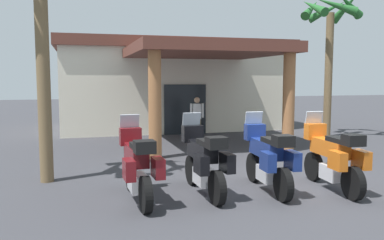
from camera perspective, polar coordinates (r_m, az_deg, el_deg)
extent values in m
plane|color=#38383D|center=(9.40, 12.58, -8.80)|extent=(80.00, 80.00, 0.00)
cube|color=silver|center=(19.79, -3.02, 4.32)|extent=(10.16, 5.49, 3.64)
cube|color=#1E2328|center=(17.13, -0.98, 1.50)|extent=(1.80, 0.11, 2.10)
cube|color=brown|center=(14.61, 1.60, 9.73)|extent=(5.16, 5.33, 0.35)
cylinder|color=#9E663D|center=(11.90, -5.23, 2.12)|extent=(0.38, 0.38, 3.16)
cylinder|color=#9E663D|center=(13.37, 13.40, 2.40)|extent=(0.38, 0.38, 3.16)
cube|color=brown|center=(19.84, -3.05, 10.21)|extent=(10.56, 5.89, 0.44)
cylinder|color=black|center=(8.74, -8.58, -7.60)|extent=(0.17, 0.67, 0.66)
cylinder|color=black|center=(7.26, -6.52, -10.37)|extent=(0.17, 0.67, 0.66)
cube|color=silver|center=(7.96, -7.62, -8.63)|extent=(0.34, 0.57, 0.32)
cube|color=maroon|center=(8.00, -7.87, -4.83)|extent=(0.35, 1.16, 0.34)
cube|color=black|center=(7.62, -7.42, -3.67)|extent=(0.30, 0.61, 0.10)
cube|color=maroon|center=(8.57, -8.64, -2.29)|extent=(0.45, 0.26, 0.36)
cube|color=#B2BCC6|center=(8.61, -8.76, -0.38)|extent=(0.40, 0.13, 0.36)
cube|color=maroon|center=(7.26, -8.83, -6.92)|extent=(0.20, 0.45, 0.36)
cube|color=maroon|center=(7.35, -4.80, -6.69)|extent=(0.20, 0.45, 0.36)
cube|color=black|center=(7.12, -6.68, -3.76)|extent=(0.37, 0.33, 0.22)
cylinder|color=black|center=(9.08, 0.03, -7.02)|extent=(0.16, 0.66, 0.66)
cylinder|color=black|center=(7.66, 3.54, -9.48)|extent=(0.16, 0.66, 0.66)
cube|color=silver|center=(8.33, 1.69, -7.93)|extent=(0.34, 0.57, 0.32)
cube|color=black|center=(8.36, 1.36, -4.30)|extent=(0.33, 1.16, 0.34)
cube|color=black|center=(8.00, 2.17, -3.17)|extent=(0.30, 0.61, 0.10)
cube|color=black|center=(8.91, 0.07, -1.91)|extent=(0.45, 0.25, 0.36)
cube|color=#B2BCC6|center=(8.96, -0.09, -0.07)|extent=(0.40, 0.13, 0.36)
cube|color=black|center=(7.61, 1.32, -6.25)|extent=(0.19, 0.44, 0.36)
cube|color=black|center=(7.79, 4.96, -5.98)|extent=(0.19, 0.44, 0.36)
cube|color=black|center=(7.53, 3.45, -3.21)|extent=(0.37, 0.33, 0.22)
cylinder|color=black|center=(9.44, 8.68, -6.59)|extent=(0.18, 0.67, 0.66)
cylinder|color=black|center=(8.06, 12.69, -8.85)|extent=(0.18, 0.67, 0.66)
cube|color=silver|center=(8.71, 10.59, -7.41)|extent=(0.35, 0.58, 0.32)
cube|color=navy|center=(8.75, 10.27, -3.94)|extent=(0.37, 1.17, 0.34)
cube|color=black|center=(8.39, 11.21, -2.85)|extent=(0.31, 0.62, 0.10)
cube|color=navy|center=(9.28, 8.80, -1.67)|extent=(0.45, 0.27, 0.36)
cube|color=#B2BCC6|center=(9.32, 8.65, 0.10)|extent=(0.41, 0.14, 0.36)
cube|color=navy|center=(7.99, 10.60, -5.76)|extent=(0.21, 0.45, 0.36)
cube|color=navy|center=(8.20, 13.96, -5.53)|extent=(0.21, 0.45, 0.36)
cube|color=black|center=(7.93, 12.67, -2.88)|extent=(0.38, 0.34, 0.22)
cylinder|color=black|center=(9.84, 16.69, -6.26)|extent=(0.19, 0.67, 0.66)
cylinder|color=black|center=(8.55, 21.68, -8.27)|extent=(0.19, 0.67, 0.66)
cube|color=silver|center=(9.16, 19.10, -6.99)|extent=(0.36, 0.58, 0.32)
cube|color=orange|center=(9.19, 18.72, -3.69)|extent=(0.38, 1.17, 0.34)
cube|color=black|center=(8.86, 19.92, -2.64)|extent=(0.32, 0.62, 0.10)
cube|color=orange|center=(9.69, 16.89, -1.54)|extent=(0.46, 0.27, 0.36)
cube|color=#B2BCC6|center=(9.73, 16.72, 0.16)|extent=(0.41, 0.15, 0.36)
cube|color=orange|center=(8.44, 19.75, -5.38)|extent=(0.21, 0.45, 0.36)
cube|color=orange|center=(8.72, 22.68, -5.14)|extent=(0.21, 0.45, 0.36)
cube|color=black|center=(8.43, 21.71, -2.64)|extent=(0.38, 0.34, 0.22)
cylinder|color=brown|center=(15.56, 1.02, -1.32)|extent=(0.14, 0.14, 0.81)
cylinder|color=brown|center=(15.53, 0.37, -1.33)|extent=(0.14, 0.14, 0.81)
cylinder|color=white|center=(15.47, 0.70, 1.23)|extent=(0.32, 0.32, 0.58)
cylinder|color=white|center=(15.50, 1.50, 1.34)|extent=(0.09, 0.09, 0.55)
cylinder|color=white|center=(15.44, -0.11, 1.32)|extent=(0.09, 0.09, 0.55)
sphere|color=tan|center=(15.44, 0.70, 2.81)|extent=(0.22, 0.22, 0.22)
cylinder|color=brown|center=(17.20, 18.60, 5.93)|extent=(0.30, 0.30, 4.93)
cone|color=#236028|center=(17.96, 20.79, 14.59)|extent=(0.58, 1.53, 1.18)
cone|color=#236028|center=(18.18, 18.41, 14.37)|extent=(1.58, 0.96, 1.01)
cone|color=#236028|center=(17.66, 16.38, 14.77)|extent=(1.42, 1.25, 1.08)
cone|color=#236028|center=(16.96, 16.71, 15.00)|extent=(0.43, 1.59, 0.97)
cone|color=#236028|center=(16.66, 19.53, 14.95)|extent=(1.62, 0.91, 0.84)
cone|color=#236028|center=(17.02, 21.20, 14.82)|extent=(1.59, 0.96, 0.96)
cylinder|color=brown|center=(9.70, -20.16, 6.49)|extent=(0.30, 0.30, 5.04)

